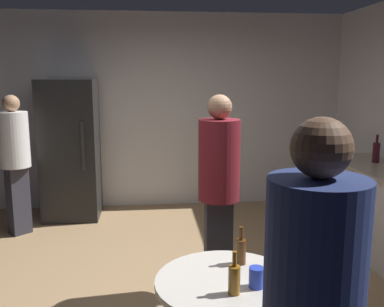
{
  "coord_description": "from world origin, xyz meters",
  "views": [
    {
      "loc": [
        -0.15,
        -3.34,
        1.83
      ],
      "look_at": [
        0.27,
        0.71,
        1.09
      ],
      "focal_mm": 39.6,
      "sensor_mm": 36.0,
      "label": 1
    }
  ],
  "objects_px": {
    "beer_bottle_brown": "(241,250)",
    "plastic_cup_blue": "(256,277)",
    "wine_bottle_on_counter": "(376,152)",
    "foreground_table": "(227,297)",
    "person_in_maroon_shirt": "(219,181)",
    "refrigerator": "(71,150)",
    "beer_bottle_amber": "(234,279)",
    "person_in_white_shirt": "(15,154)"
  },
  "relations": [
    {
      "from": "wine_bottle_on_counter",
      "to": "plastic_cup_blue",
      "type": "height_order",
      "value": "wine_bottle_on_counter"
    },
    {
      "from": "beer_bottle_amber",
      "to": "refrigerator",
      "type": "bearing_deg",
      "value": 111.92
    },
    {
      "from": "wine_bottle_on_counter",
      "to": "beer_bottle_amber",
      "type": "xyz_separation_m",
      "value": [
        -2.06,
        -2.36,
        -0.2
      ]
    },
    {
      "from": "wine_bottle_on_counter",
      "to": "beer_bottle_amber",
      "type": "height_order",
      "value": "wine_bottle_on_counter"
    },
    {
      "from": "person_in_maroon_shirt",
      "to": "beer_bottle_brown",
      "type": "bearing_deg",
      "value": -2.25
    },
    {
      "from": "wine_bottle_on_counter",
      "to": "foreground_table",
      "type": "bearing_deg",
      "value": -133.09
    },
    {
      "from": "wine_bottle_on_counter",
      "to": "foreground_table",
      "type": "relative_size",
      "value": 0.39
    },
    {
      "from": "person_in_maroon_shirt",
      "to": "person_in_white_shirt",
      "type": "distance_m",
      "value": 2.67
    },
    {
      "from": "person_in_maroon_shirt",
      "to": "wine_bottle_on_counter",
      "type": "bearing_deg",
      "value": 117.54
    },
    {
      "from": "beer_bottle_amber",
      "to": "plastic_cup_blue",
      "type": "height_order",
      "value": "beer_bottle_amber"
    },
    {
      "from": "beer_bottle_brown",
      "to": "person_in_maroon_shirt",
      "type": "bearing_deg",
      "value": 88.07
    },
    {
      "from": "refrigerator",
      "to": "wine_bottle_on_counter",
      "type": "relative_size",
      "value": 5.81
    },
    {
      "from": "refrigerator",
      "to": "wine_bottle_on_counter",
      "type": "bearing_deg",
      "value": -18.95
    },
    {
      "from": "wine_bottle_on_counter",
      "to": "person_in_maroon_shirt",
      "type": "distance_m",
      "value": 2.17
    },
    {
      "from": "wine_bottle_on_counter",
      "to": "person_in_maroon_shirt",
      "type": "relative_size",
      "value": 0.18
    },
    {
      "from": "person_in_white_shirt",
      "to": "beer_bottle_brown",
      "type": "bearing_deg",
      "value": -4.21
    },
    {
      "from": "beer_bottle_brown",
      "to": "plastic_cup_blue",
      "type": "xyz_separation_m",
      "value": [
        0.02,
        -0.29,
        -0.03
      ]
    },
    {
      "from": "plastic_cup_blue",
      "to": "person_in_maroon_shirt",
      "type": "xyz_separation_m",
      "value": [
        0.01,
        1.29,
        0.2
      ]
    },
    {
      "from": "wine_bottle_on_counter",
      "to": "foreground_table",
      "type": "xyz_separation_m",
      "value": [
        -2.07,
        -2.21,
        -0.39
      ]
    },
    {
      "from": "plastic_cup_blue",
      "to": "beer_bottle_amber",
      "type": "bearing_deg",
      "value": -156.79
    },
    {
      "from": "plastic_cup_blue",
      "to": "person_in_white_shirt",
      "type": "relative_size",
      "value": 0.07
    },
    {
      "from": "plastic_cup_blue",
      "to": "person_in_white_shirt",
      "type": "distance_m",
      "value": 3.61
    },
    {
      "from": "refrigerator",
      "to": "beer_bottle_amber",
      "type": "relative_size",
      "value": 7.83
    },
    {
      "from": "foreground_table",
      "to": "beer_bottle_brown",
      "type": "xyz_separation_m",
      "value": [
        0.12,
        0.19,
        0.19
      ]
    },
    {
      "from": "foreground_table",
      "to": "person_in_white_shirt",
      "type": "height_order",
      "value": "person_in_white_shirt"
    },
    {
      "from": "beer_bottle_brown",
      "to": "person_in_maroon_shirt",
      "type": "distance_m",
      "value": 1.02
    },
    {
      "from": "refrigerator",
      "to": "person_in_white_shirt",
      "type": "relative_size",
      "value": 1.1
    },
    {
      "from": "wine_bottle_on_counter",
      "to": "person_in_white_shirt",
      "type": "height_order",
      "value": "person_in_white_shirt"
    },
    {
      "from": "plastic_cup_blue",
      "to": "wine_bottle_on_counter",
      "type": "bearing_deg",
      "value": 50.07
    },
    {
      "from": "wine_bottle_on_counter",
      "to": "person_in_white_shirt",
      "type": "relative_size",
      "value": 0.19
    },
    {
      "from": "refrigerator",
      "to": "person_in_white_shirt",
      "type": "xyz_separation_m",
      "value": [
        -0.52,
        -0.57,
        0.05
      ]
    },
    {
      "from": "refrigerator",
      "to": "foreground_table",
      "type": "height_order",
      "value": "refrigerator"
    },
    {
      "from": "beer_bottle_amber",
      "to": "person_in_white_shirt",
      "type": "distance_m",
      "value": 3.58
    },
    {
      "from": "wine_bottle_on_counter",
      "to": "person_in_maroon_shirt",
      "type": "xyz_separation_m",
      "value": [
        -1.92,
        -1.01,
        -0.03
      ]
    },
    {
      "from": "beer_bottle_amber",
      "to": "beer_bottle_brown",
      "type": "xyz_separation_m",
      "value": [
        0.11,
        0.35,
        0.0
      ]
    },
    {
      "from": "foreground_table",
      "to": "person_in_maroon_shirt",
      "type": "height_order",
      "value": "person_in_maroon_shirt"
    },
    {
      "from": "person_in_white_shirt",
      "to": "foreground_table",
      "type": "bearing_deg",
      "value": -7.71
    },
    {
      "from": "refrigerator",
      "to": "person_in_maroon_shirt",
      "type": "distance_m",
      "value": 2.72
    },
    {
      "from": "refrigerator",
      "to": "plastic_cup_blue",
      "type": "distance_m",
      "value": 3.85
    },
    {
      "from": "beer_bottle_brown",
      "to": "plastic_cup_blue",
      "type": "relative_size",
      "value": 2.09
    },
    {
      "from": "refrigerator",
      "to": "beer_bottle_amber",
      "type": "xyz_separation_m",
      "value": [
        1.44,
        -3.57,
        -0.08
      ]
    },
    {
      "from": "beer_bottle_brown",
      "to": "person_in_white_shirt",
      "type": "xyz_separation_m",
      "value": [
        -2.07,
        2.65,
        0.13
      ]
    }
  ]
}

